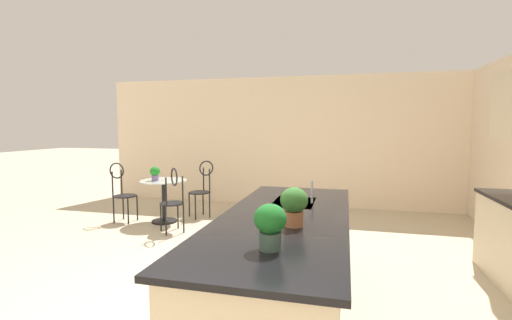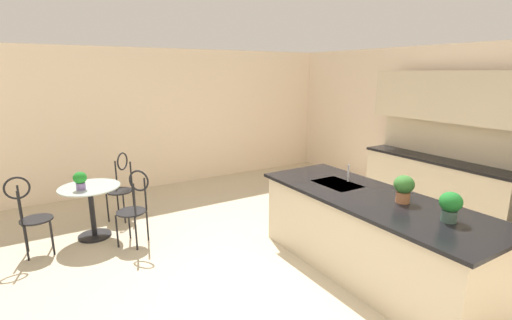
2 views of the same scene
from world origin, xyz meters
name	(u,v)px [view 1 (image 1 of 2)]	position (x,y,z in m)	size (l,w,h in m)	color
ground_plane	(205,293)	(0.00, 0.00, 0.00)	(40.00, 40.00, 0.00)	beige
wall_left_window	(281,141)	(-4.26, 0.00, 1.35)	(0.12, 7.80, 2.70)	beige
kitchen_island	(284,267)	(0.30, 0.85, 0.46)	(2.80, 1.06, 0.92)	beige
bistro_table	(164,197)	(-2.33, -1.72, 0.45)	(0.80, 0.80, 0.74)	black
chair_near_window	(122,189)	(-2.18, -2.44, 0.57)	(0.38, 0.48, 1.04)	black
chair_by_island	(173,197)	(-1.78, -1.26, 0.57)	(0.54, 0.54, 1.04)	black
chair_toward_desk	(202,186)	(-2.84, -1.21, 0.57)	(0.54, 0.54, 1.04)	black
sink_faucet	(312,192)	(-0.25, 1.03, 1.03)	(0.02, 0.02, 0.22)	#B2B5BA
potted_plant_on_table	(155,173)	(-2.24, -1.83, 0.88)	(0.17, 0.17, 0.24)	#7A669E
potted_plant_counter_far	(270,224)	(1.15, 0.91, 1.08)	(0.20, 0.20, 0.28)	#385147
potted_plant_counter_near	(294,204)	(0.60, 0.97, 1.09)	(0.21, 0.21, 0.30)	#9E603D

